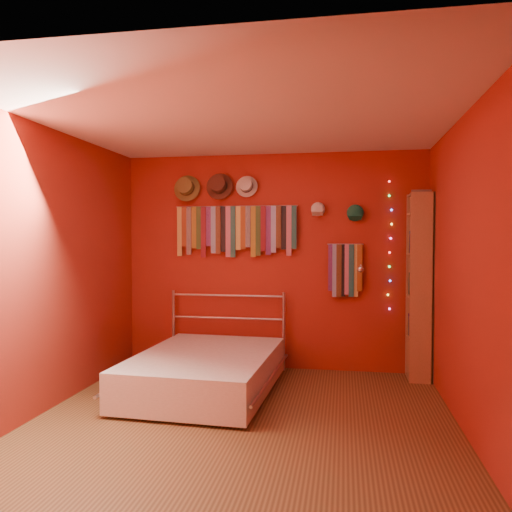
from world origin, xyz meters
The scene contains 16 objects.
ground centered at (0.00, 0.00, 0.00)m, with size 3.50×3.50×0.00m, color #54371D.
back_wall centered at (0.00, 1.75, 1.25)m, with size 3.50×0.02×2.50m, color maroon.
right_wall centered at (1.75, 0.00, 1.25)m, with size 0.02×3.50×2.50m, color maroon.
left_wall centered at (-1.75, 0.00, 1.25)m, with size 0.02×3.50×2.50m, color maroon.
ceiling centered at (0.00, 0.00, 2.50)m, with size 3.50×3.50×0.02m, color white.
tie_rack centered at (-0.43, 1.68, 1.64)m, with size 1.45×0.03×0.61m.
small_tie_rack centered at (0.84, 1.69, 1.18)m, with size 0.40×0.03×0.60m.
fedora_olive centered at (-1.02, 1.65, 2.12)m, with size 0.32×0.17×0.31m.
fedora_brown centered at (-0.62, 1.65, 2.14)m, with size 0.32×0.17×0.31m.
fedora_white centered at (-0.30, 1.66, 2.13)m, with size 0.25×0.14×0.25m.
cap_white centered at (0.53, 1.70, 1.85)m, with size 0.17×0.21×0.17m.
cap_green centered at (0.94, 1.70, 1.80)m, with size 0.18×0.23×0.18m.
fairy_lights centered at (1.32, 1.71, 1.44)m, with size 0.06×0.02×1.44m.
reading_lamp centered at (1.00, 1.51, 1.19)m, with size 0.07×0.31×0.09m.
bookshelf centered at (1.66, 1.53, 1.02)m, with size 0.25×0.34×2.00m.
bed centered at (-0.52, 0.71, 0.21)m, with size 1.44×1.89×0.90m.
Camera 1 is at (0.82, -4.01, 1.52)m, focal length 35.00 mm.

